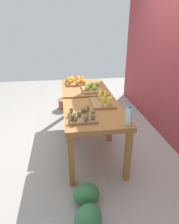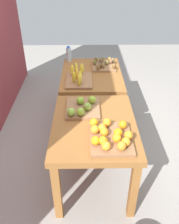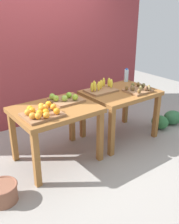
{
  "view_description": "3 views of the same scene",
  "coord_description": "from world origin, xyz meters",
  "px_view_note": "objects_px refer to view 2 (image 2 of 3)",
  "views": [
    {
      "loc": [
        2.94,
        -0.4,
        1.83
      ],
      "look_at": [
        0.04,
        0.01,
        0.52
      ],
      "focal_mm": 32.29,
      "sensor_mm": 36.0,
      "label": 1
    },
    {
      "loc": [
        -2.4,
        0.07,
        2.13
      ],
      "look_at": [
        -0.08,
        0.04,
        0.57
      ],
      "focal_mm": 38.6,
      "sensor_mm": 36.0,
      "label": 2
    },
    {
      "loc": [
        -2.02,
        -2.69,
        1.98
      ],
      "look_at": [
        -0.01,
        0.01,
        0.56
      ],
      "focal_mm": 41.78,
      "sensor_mm": 36.0,
      "label": 3
    }
  ],
  "objects_px": {
    "kiwi_bin": "(104,65)",
    "watermelon_pile": "(102,84)",
    "apple_bin": "(83,107)",
    "display_table_left": "(94,132)",
    "banana_crate": "(79,78)",
    "display_table_right": "(92,81)",
    "water_bottle": "(69,54)",
    "orange_bin": "(110,136)"
  },
  "relations": [
    {
      "from": "apple_bin",
      "to": "banana_crate",
      "type": "bearing_deg",
      "value": 4.98
    },
    {
      "from": "watermelon_pile",
      "to": "kiwi_bin",
      "type": "bearing_deg",
      "value": 176.69
    },
    {
      "from": "display_table_right",
      "to": "apple_bin",
      "type": "distance_m",
      "value": 0.92
    },
    {
      "from": "watermelon_pile",
      "to": "banana_crate",
      "type": "bearing_deg",
      "value": 161.92
    },
    {
      "from": "kiwi_bin",
      "to": "display_table_right",
      "type": "bearing_deg",
      "value": 138.24
    },
    {
      "from": "orange_bin",
      "to": "kiwi_bin",
      "type": "xyz_separation_m",
      "value": [
        1.56,
        -0.04,
        -0.01
      ]
    },
    {
      "from": "display_table_left",
      "to": "water_bottle",
      "type": "height_order",
      "value": "water_bottle"
    },
    {
      "from": "display_table_right",
      "to": "water_bottle",
      "type": "height_order",
      "value": "water_bottle"
    },
    {
      "from": "apple_bin",
      "to": "banana_crate",
      "type": "height_order",
      "value": "banana_crate"
    },
    {
      "from": "display_table_right",
      "to": "water_bottle",
      "type": "distance_m",
      "value": 0.58
    },
    {
      "from": "apple_bin",
      "to": "kiwi_bin",
      "type": "xyz_separation_m",
      "value": [
        1.09,
        -0.28,
        -0.0
      ]
    },
    {
      "from": "banana_crate",
      "to": "watermelon_pile",
      "type": "bearing_deg",
      "value": -18.08
    },
    {
      "from": "watermelon_pile",
      "to": "orange_bin",
      "type": "bearing_deg",
      "value": 177.87
    },
    {
      "from": "display_table_right",
      "to": "apple_bin",
      "type": "height_order",
      "value": "apple_bin"
    },
    {
      "from": "display_table_right",
      "to": "kiwi_bin",
      "type": "height_order",
      "value": "kiwi_bin"
    },
    {
      "from": "display_table_right",
      "to": "watermelon_pile",
      "type": "xyz_separation_m",
      "value": [
        0.93,
        -0.22,
        -0.53
      ]
    },
    {
      "from": "orange_bin",
      "to": "water_bottle",
      "type": "height_order",
      "value": "water_bottle"
    },
    {
      "from": "watermelon_pile",
      "to": "display_table_left",
      "type": "bearing_deg",
      "value": 173.99
    },
    {
      "from": "display_table_left",
      "to": "watermelon_pile",
      "type": "relative_size",
      "value": 1.58
    },
    {
      "from": "display_table_left",
      "to": "apple_bin",
      "type": "height_order",
      "value": "apple_bin"
    },
    {
      "from": "water_bottle",
      "to": "watermelon_pile",
      "type": "xyz_separation_m",
      "value": [
        0.51,
        -0.54,
        -0.75
      ]
    },
    {
      "from": "kiwi_bin",
      "to": "orange_bin",
      "type": "bearing_deg",
      "value": 178.42
    },
    {
      "from": "banana_crate",
      "to": "water_bottle",
      "type": "distance_m",
      "value": 0.69
    },
    {
      "from": "banana_crate",
      "to": "display_table_right",
      "type": "bearing_deg",
      "value": -34.38
    },
    {
      "from": "apple_bin",
      "to": "display_table_right",
      "type": "bearing_deg",
      "value": -7.03
    },
    {
      "from": "display_table_left",
      "to": "kiwi_bin",
      "type": "relative_size",
      "value": 2.83
    },
    {
      "from": "kiwi_bin",
      "to": "water_bottle",
      "type": "xyz_separation_m",
      "value": [
        0.23,
        0.5,
        0.07
      ]
    },
    {
      "from": "orange_bin",
      "to": "kiwi_bin",
      "type": "bearing_deg",
      "value": -1.58
    },
    {
      "from": "kiwi_bin",
      "to": "water_bottle",
      "type": "distance_m",
      "value": 0.55
    },
    {
      "from": "banana_crate",
      "to": "watermelon_pile",
      "type": "distance_m",
      "value": 1.41
    },
    {
      "from": "display_table_right",
      "to": "banana_crate",
      "type": "height_order",
      "value": "banana_crate"
    },
    {
      "from": "orange_bin",
      "to": "apple_bin",
      "type": "relative_size",
      "value": 1.1
    },
    {
      "from": "apple_bin",
      "to": "watermelon_pile",
      "type": "bearing_deg",
      "value": -10.13
    },
    {
      "from": "water_bottle",
      "to": "watermelon_pile",
      "type": "relative_size",
      "value": 0.34
    },
    {
      "from": "kiwi_bin",
      "to": "watermelon_pile",
      "type": "xyz_separation_m",
      "value": [
        0.74,
        -0.04,
        -0.68
      ]
    },
    {
      "from": "display_table_left",
      "to": "orange_bin",
      "type": "bearing_deg",
      "value": -152.31
    },
    {
      "from": "water_bottle",
      "to": "watermelon_pile",
      "type": "distance_m",
      "value": 1.05
    },
    {
      "from": "display_table_left",
      "to": "banana_crate",
      "type": "distance_m",
      "value": 0.9
    },
    {
      "from": "display_table_right",
      "to": "orange_bin",
      "type": "bearing_deg",
      "value": -174.56
    },
    {
      "from": "orange_bin",
      "to": "apple_bin",
      "type": "height_order",
      "value": "apple_bin"
    },
    {
      "from": "kiwi_bin",
      "to": "watermelon_pile",
      "type": "height_order",
      "value": "kiwi_bin"
    },
    {
      "from": "apple_bin",
      "to": "water_bottle",
      "type": "relative_size",
      "value": 1.8
    }
  ]
}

